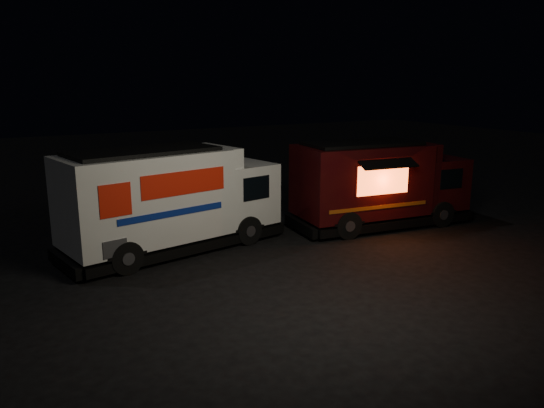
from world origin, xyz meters
The scene contains 3 objects.
ground centered at (0.00, 0.00, 0.00)m, with size 80.00×80.00×0.00m, color black.
white_truck centered at (-2.48, 2.66, 1.57)m, with size 6.94×2.37×3.14m, color white, non-canonical shape.
red_truck centered at (4.80, 1.70, 1.51)m, with size 6.47×2.38×3.01m, color #330A09, non-canonical shape.
Camera 1 is at (-7.59, -12.30, 5.08)m, focal length 35.00 mm.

